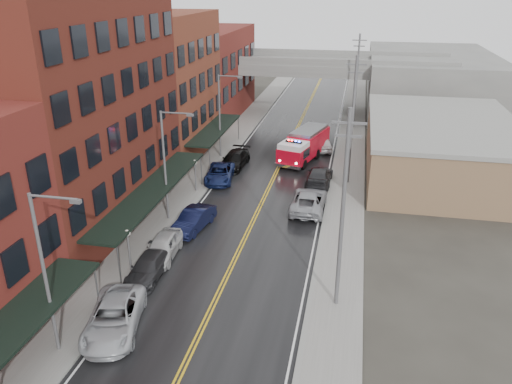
{
  "coord_description": "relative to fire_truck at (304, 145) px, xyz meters",
  "views": [
    {
      "loc": [
        7.52,
        -10.35,
        17.87
      ],
      "look_at": [
        0.44,
        24.13,
        3.0
      ],
      "focal_mm": 35.0,
      "sensor_mm": 36.0,
      "label": 1
    }
  ],
  "objects": [
    {
      "name": "road",
      "position": [
        -2.25,
        -11.08,
        -1.69
      ],
      "size": [
        11.0,
        160.0,
        0.02
      ],
      "primitive_type": "cube",
      "color": "black",
      "rests_on": "ground"
    },
    {
      "name": "sidewalk_left",
      "position": [
        -9.55,
        -11.08,
        -1.62
      ],
      "size": [
        3.0,
        160.0,
        0.15
      ],
      "primitive_type": "cube",
      "color": "slate",
      "rests_on": "ground"
    },
    {
      "name": "sidewalk_right",
      "position": [
        5.05,
        -11.08,
        -1.62
      ],
      "size": [
        3.0,
        160.0,
        0.15
      ],
      "primitive_type": "cube",
      "color": "slate",
      "rests_on": "ground"
    },
    {
      "name": "curb_left",
      "position": [
        -7.9,
        -11.08,
        -1.62
      ],
      "size": [
        0.3,
        160.0,
        0.15
      ],
      "primitive_type": "cube",
      "color": "gray",
      "rests_on": "ground"
    },
    {
      "name": "curb_right",
      "position": [
        3.4,
        -11.08,
        -1.62
      ],
      "size": [
        0.3,
        160.0,
        0.15
      ],
      "primitive_type": "cube",
      "color": "gray",
      "rests_on": "ground"
    },
    {
      "name": "brick_building_b",
      "position": [
        -15.55,
        -18.08,
        7.3
      ],
      "size": [
        9.0,
        20.0,
        18.0
      ],
      "primitive_type": "cube",
      "color": "#551E16",
      "rests_on": "ground"
    },
    {
      "name": "brick_building_c",
      "position": [
        -15.55,
        -0.58,
        5.8
      ],
      "size": [
        9.0,
        15.0,
        15.0
      ],
      "primitive_type": "cube",
      "color": "brown",
      "rests_on": "ground"
    },
    {
      "name": "brick_building_far",
      "position": [
        -15.55,
        16.92,
        4.3
      ],
      "size": [
        9.0,
        20.0,
        12.0
      ],
      "primitive_type": "cube",
      "color": "maroon",
      "rests_on": "ground"
    },
    {
      "name": "tan_building",
      "position": [
        13.75,
        -1.08,
        0.8
      ],
      "size": [
        14.0,
        22.0,
        5.0
      ],
      "primitive_type": "cube",
      "color": "#89624A",
      "rests_on": "ground"
    },
    {
      "name": "right_far_block",
      "position": [
        15.75,
        28.92,
        2.3
      ],
      "size": [
        18.0,
        30.0,
        8.0
      ],
      "primitive_type": "cube",
      "color": "slate",
      "rests_on": "ground"
    },
    {
      "name": "awning_1",
      "position": [
        -9.74,
        -18.08,
        1.29
      ],
      "size": [
        2.6,
        18.0,
        3.09
      ],
      "color": "black",
      "rests_on": "ground"
    },
    {
      "name": "awning_2",
      "position": [
        -9.73,
        -0.58,
        1.29
      ],
      "size": [
        2.6,
        13.0,
        3.09
      ],
      "color": "black",
      "rests_on": "ground"
    },
    {
      "name": "globe_lamp_1",
      "position": [
        -8.65,
        -25.08,
        0.62
      ],
      "size": [
        0.44,
        0.44,
        3.12
      ],
      "color": "#59595B",
      "rests_on": "ground"
    },
    {
      "name": "globe_lamp_2",
      "position": [
        -8.65,
        -11.08,
        0.62
      ],
      "size": [
        0.44,
        0.44,
        3.12
      ],
      "color": "#59595B",
      "rests_on": "ground"
    },
    {
      "name": "street_lamp_0",
      "position": [
        -8.79,
        -33.08,
        3.49
      ],
      "size": [
        2.64,
        0.22,
        9.0
      ],
      "color": "#59595B",
      "rests_on": "ground"
    },
    {
      "name": "street_lamp_1",
      "position": [
        -8.79,
        -17.08,
        3.49
      ],
      "size": [
        2.64,
        0.22,
        9.0
      ],
      "color": "#59595B",
      "rests_on": "ground"
    },
    {
      "name": "street_lamp_2",
      "position": [
        -8.79,
        -1.08,
        3.49
      ],
      "size": [
        2.64,
        0.22,
        9.0
      ],
      "color": "#59595B",
      "rests_on": "ground"
    },
    {
      "name": "utility_pole_0",
      "position": [
        4.95,
        -26.08,
        4.61
      ],
      "size": [
        1.8,
        0.24,
        12.0
      ],
      "color": "#59595B",
      "rests_on": "ground"
    },
    {
      "name": "utility_pole_1",
      "position": [
        4.95,
        -6.08,
        4.61
      ],
      "size": [
        1.8,
        0.24,
        12.0
      ],
      "color": "#59595B",
      "rests_on": "ground"
    },
    {
      "name": "utility_pole_2",
      "position": [
        4.95,
        13.92,
        4.61
      ],
      "size": [
        1.8,
        0.24,
        12.0
      ],
      "color": "#59595B",
      "rests_on": "ground"
    },
    {
      "name": "overpass",
      "position": [
        -2.25,
        20.92,
        4.29
      ],
      "size": [
        40.0,
        10.0,
        7.5
      ],
      "color": "slate",
      "rests_on": "ground"
    },
    {
      "name": "fire_truck",
      "position": [
        0.0,
        0.0,
        0.0
      ],
      "size": [
        5.17,
        8.99,
        3.13
      ],
      "rotation": [
        0.0,
        0.0,
        -0.27
      ],
      "color": "#B9081C",
      "rests_on": "ground"
    },
    {
      "name": "parked_car_left_2",
      "position": [
        -6.93,
        -30.88,
        -0.87
      ],
      "size": [
        4.02,
        6.38,
        1.64
      ],
      "primitive_type": "imported",
      "rotation": [
        0.0,
        0.0,
        0.23
      ],
      "color": "#B2B6BB",
      "rests_on": "ground"
    },
    {
      "name": "parked_car_left_3",
      "position": [
        -7.25,
        -25.38,
        -1.0
      ],
      "size": [
        2.03,
        4.82,
        1.39
      ],
      "primitive_type": "imported",
      "rotation": [
        0.0,
        0.0,
        0.02
      ],
      "color": "#262629",
      "rests_on": "ground"
    },
    {
      "name": "parked_car_left_4",
      "position": [
        -7.25,
        -22.79,
        -0.89
      ],
      "size": [
        2.14,
        4.81,
        1.6
      ],
      "primitive_type": "imported",
      "rotation": [
        0.0,
        0.0,
        0.05
      ],
      "color": "#BABABA",
      "rests_on": "ground"
    },
    {
      "name": "parked_car_left_5",
      "position": [
        -6.48,
        -18.28,
        -0.89
      ],
      "size": [
        2.52,
        5.11,
        1.61
      ],
      "primitive_type": "imported",
      "rotation": [
        0.0,
        0.0,
        -0.17
      ],
      "color": "black",
      "rests_on": "ground"
    },
    {
      "name": "parked_car_left_6",
      "position": [
        -7.25,
        -7.88,
        -0.94
      ],
      "size": [
        3.12,
        5.69,
        1.51
      ],
      "primitive_type": "imported",
      "rotation": [
        0.0,
        0.0,
        0.12
      ],
      "color": "#141F4C",
      "rests_on": "ground"
    },
    {
      "name": "parked_car_left_7",
      "position": [
        -6.78,
        -3.84,
        -0.89
      ],
      "size": [
        2.58,
        5.67,
        1.61
      ],
      "primitive_type": "imported",
      "rotation": [
        0.0,
        0.0,
        -0.06
      ],
      "color": "black",
      "rests_on": "ground"
    },
    {
      "name": "parked_car_right_0",
      "position": [
        1.9,
        -12.88,
        -0.86
      ],
      "size": [
        2.85,
        6.03,
        1.66
      ],
      "primitive_type": "imported",
      "rotation": [
        0.0,
        0.0,
        3.13
      ],
      "color": "#96989D",
      "rests_on": "ground"
    },
    {
      "name": "parked_car_right_1",
      "position": [
        2.27,
        -6.88,
        -0.88
      ],
      "size": [
        2.42,
        5.68,
        1.63
      ],
      "primitive_type": "imported",
      "rotation": [
        0.0,
        0.0,
        3.12
      ],
      "color": "#242527",
      "rests_on": "ground"
    },
    {
      "name": "parked_car_right_2",
      "position": [
        1.66,
        3.75,
        -0.89
      ],
      "size": [
        3.02,
        5.06,
        1.61
      ],
      "primitive_type": "imported",
      "rotation": [
        0.0,
        0.0,
        3.39
      ],
      "color": "silver",
      "rests_on": "ground"
    },
    {
      "name": "parked_car_right_3",
      "position": [
        1.35,
        6.72,
        -1.02
      ],
      "size": [
        2.0,
        4.25,
        1.35
      ],
      "primitive_type": "imported",
      "rotation": [
        0.0,
        0.0,
        3.29
      ],
      "color": "black",
      "rests_on": "ground"
    }
  ]
}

